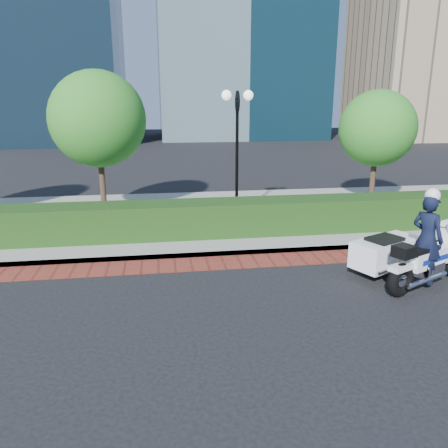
{
  "coord_description": "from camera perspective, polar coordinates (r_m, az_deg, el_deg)",
  "views": [
    {
      "loc": [
        -1.58,
        -8.92,
        3.99
      ],
      "look_at": [
        0.03,
        1.64,
        1.0
      ],
      "focal_mm": 35.0,
      "sensor_mm": 36.0,
      "label": 1
    }
  ],
  "objects": [
    {
      "name": "tree_b",
      "position": [
        15.55,
        -16.17,
        12.99
      ],
      "size": [
        3.2,
        3.2,
        4.89
      ],
      "color": "#332319",
      "rests_on": "sidewalk"
    },
    {
      "name": "sidewalk",
      "position": [
        15.51,
        -2.53,
        1.0
      ],
      "size": [
        60.0,
        8.0,
        0.15
      ],
      "primitive_type": "cube",
      "color": "gray",
      "rests_on": "ground"
    },
    {
      "name": "police_motorcycle",
      "position": [
        10.77,
        23.29,
        -3.07
      ],
      "size": [
        2.88,
        2.19,
        2.26
      ],
      "rotation": [
        0.0,
        0.0,
        0.44
      ],
      "color": "black",
      "rests_on": "ground"
    },
    {
      "name": "ground",
      "position": [
        9.9,
        1.27,
        -8.13
      ],
      "size": [
        120.0,
        120.0,
        0.0
      ],
      "primitive_type": "plane",
      "color": "black",
      "rests_on": "ground"
    },
    {
      "name": "hedge_main",
      "position": [
        13.06,
        -1.42,
        0.81
      ],
      "size": [
        18.0,
        1.2,
        1.0
      ],
      "primitive_type": "cube",
      "color": "black",
      "rests_on": "sidewalk"
    },
    {
      "name": "tree_c",
      "position": [
        17.44,
        19.38,
        11.68
      ],
      "size": [
        2.8,
        2.8,
        4.3
      ],
      "color": "#332319",
      "rests_on": "sidewalk"
    },
    {
      "name": "brick_strip",
      "position": [
        11.27,
        -0.04,
        -5.06
      ],
      "size": [
        60.0,
        1.0,
        0.01
      ],
      "primitive_type": "cube",
      "color": "maroon",
      "rests_on": "ground"
    },
    {
      "name": "tower_right",
      "position": [
        56.36,
        25.61,
        24.46
      ],
      "size": [
        14.0,
        12.0,
        28.0
      ],
      "primitive_type": "cube",
      "color": "gray",
      "rests_on": "ground"
    },
    {
      "name": "lamppost",
      "position": [
        14.39,
        1.72,
        11.52
      ],
      "size": [
        1.02,
        0.7,
        4.21
      ],
      "color": "black",
      "rests_on": "sidewalk"
    }
  ]
}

